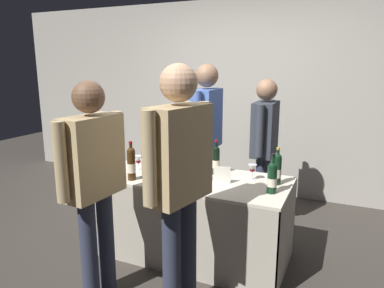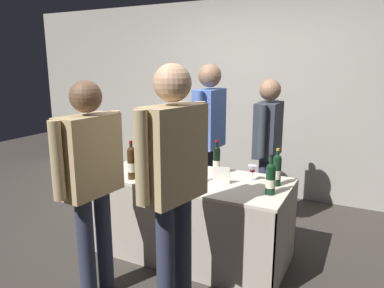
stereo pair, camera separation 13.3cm
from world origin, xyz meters
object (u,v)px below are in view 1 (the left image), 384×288
tasting_table (192,200)px  taster_foreground_right (93,173)px  featured_wine_bottle (216,160)px  display_bottle_0 (146,162)px  wine_glass_near_vendor (138,160)px  flower_vase (160,169)px  wine_glass_mid (252,169)px  vendor_presenter (206,130)px

tasting_table → taster_foreground_right: taster_foreground_right is taller
featured_wine_bottle → display_bottle_0: bearing=-147.1°
wine_glass_near_vendor → flower_vase: bearing=-29.3°
flower_vase → featured_wine_bottle: bearing=43.7°
featured_wine_bottle → wine_glass_mid: bearing=-4.1°
display_bottle_0 → featured_wine_bottle: bearing=32.9°
display_bottle_0 → flower_vase: size_ratio=1.10×
vendor_presenter → tasting_table: bearing=11.6°
flower_vase → taster_foreground_right: bearing=-103.8°
taster_foreground_right → wine_glass_mid: bearing=-36.4°
wine_glass_near_vendor → wine_glass_mid: bearing=8.0°
featured_wine_bottle → taster_foreground_right: (-0.54, -1.02, 0.10)m
wine_glass_mid → vendor_presenter: vendor_presenter is taller
display_bottle_0 → wine_glass_mid: display_bottle_0 is taller
wine_glass_near_vendor → flower_vase: (0.33, -0.19, 0.00)m
flower_vase → taster_foreground_right: (-0.16, -0.66, 0.13)m
featured_wine_bottle → flower_vase: bearing=-136.3°
wine_glass_near_vendor → flower_vase: flower_vase is taller
wine_glass_mid → flower_vase: (-0.72, -0.33, 0.00)m
wine_glass_mid → wine_glass_near_vendor: bearing=-172.0°
flower_vase → vendor_presenter: bearing=84.3°
wine_glass_near_vendor → wine_glass_mid: 1.06m
tasting_table → display_bottle_0: display_bottle_0 is taller
vendor_presenter → display_bottle_0: bearing=-15.5°
wine_glass_mid → tasting_table: bearing=-163.2°
tasting_table → wine_glass_near_vendor: bearing=179.7°
tasting_table → taster_foreground_right: size_ratio=1.06×
tasting_table → taster_foreground_right: 1.02m
tasting_table → vendor_presenter: size_ratio=0.99×
tasting_table → wine_glass_mid: 0.61m
wine_glass_mid → vendor_presenter: size_ratio=0.08×
featured_wine_bottle → vendor_presenter: size_ratio=0.18×
vendor_presenter → taster_foreground_right: size_ratio=1.07×
featured_wine_bottle → taster_foreground_right: 1.15m
tasting_table → wine_glass_mid: bearing=16.8°
flower_vase → taster_foreground_right: 0.69m
display_bottle_0 → wine_glass_mid: (0.87, 0.32, -0.04)m
display_bottle_0 → tasting_table: bearing=24.3°
wine_glass_mid → flower_vase: size_ratio=0.44×
wine_glass_near_vendor → flower_vase: 0.38m
tasting_table → display_bottle_0: size_ratio=5.00×
tasting_table → wine_glass_mid: size_ratio=12.53×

